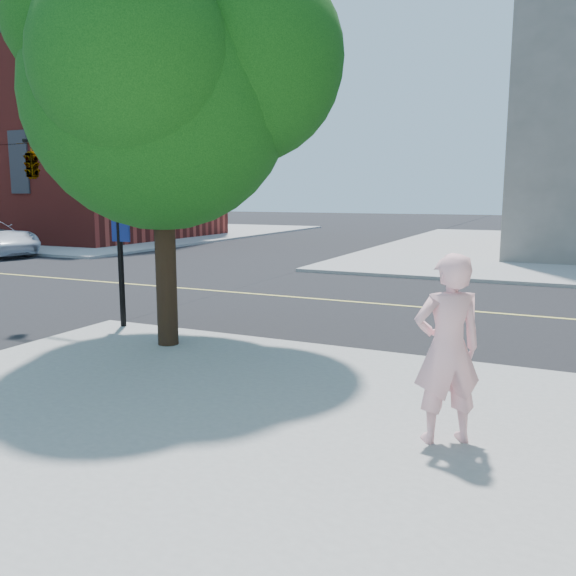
% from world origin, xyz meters
% --- Properties ---
extents(ground, '(140.00, 140.00, 0.00)m').
position_xyz_m(ground, '(0.00, 0.00, 0.00)').
color(ground, black).
rests_on(ground, ground).
extents(road_ew, '(140.00, 9.00, 0.01)m').
position_xyz_m(road_ew, '(0.00, 4.50, 0.01)').
color(road_ew, black).
rests_on(road_ew, ground).
extents(sidewalk_nw, '(26.00, 25.00, 0.12)m').
position_xyz_m(sidewalk_nw, '(-23.00, 21.50, 0.06)').
color(sidewalk_nw, '#959594').
rests_on(sidewalk_nw, ground).
extents(church, '(15.20, 12.00, 14.40)m').
position_xyz_m(church, '(-20.00, 18.00, 7.18)').
color(church, maroon).
rests_on(church, sidewalk_nw).
extents(man_on_phone, '(0.83, 0.76, 1.91)m').
position_xyz_m(man_on_phone, '(6.05, -3.08, 1.07)').
color(man_on_phone, '#FBB5BE').
rests_on(man_on_phone, sidewalk_se).
extents(street_tree, '(5.19, 4.72, 6.89)m').
position_xyz_m(street_tree, '(1.30, -1.04, 4.56)').
color(street_tree, black).
rests_on(street_tree, sidewalk_se).
extents(signal_pole, '(3.27, 0.37, 3.68)m').
position_xyz_m(signal_pole, '(-2.19, -0.30, 3.12)').
color(signal_pole, black).
rests_on(signal_pole, sidewalk_se).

